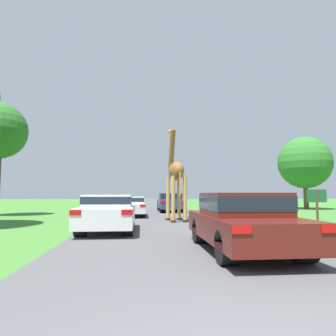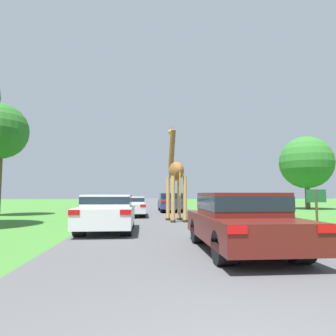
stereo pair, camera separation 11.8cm
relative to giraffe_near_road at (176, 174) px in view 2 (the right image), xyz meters
name	(u,v)px [view 2 (the right image)]	position (x,y,z in m)	size (l,w,h in m)	color
road	(152,207)	(-0.75, 16.09, -2.47)	(6.79, 120.00, 0.00)	#4C4C4F
giraffe_near_road	(176,174)	(0.00, 0.00, 0.00)	(1.02, 2.69, 5.34)	tan
car_lead_maroon	(240,220)	(0.71, -8.37, -1.69)	(1.98, 4.58, 1.45)	#561914
car_queue_right	(107,212)	(-3.06, -4.14, -1.73)	(1.94, 4.12, 1.39)	silver
car_queue_left	(171,202)	(0.54, 8.43, -1.68)	(1.89, 4.74, 1.48)	navy
car_far_ahead	(132,205)	(-2.44, 3.75, -1.80)	(1.79, 4.47, 1.23)	silver
tree_left_edge	(306,163)	(13.46, 10.81, 1.86)	(4.85, 4.85, 6.77)	brown
sign_post	(316,203)	(4.17, -5.98, -1.37)	(0.70, 0.08, 1.58)	#4C3823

